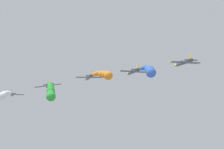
% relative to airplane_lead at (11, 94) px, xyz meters
% --- Properties ---
extents(airplane_lead, '(9.56, 10.35, 2.32)m').
position_rel_airplane_lead_xyz_m(airplane_lead, '(0.00, 0.00, 0.00)').
color(airplane_lead, '#474C56').
extents(airplane_left_inner, '(9.50, 10.35, 2.78)m').
position_rel_airplane_lead_xyz_m(airplane_left_inner, '(13.04, -11.18, 2.65)').
color(airplane_left_inner, '#474C56').
extents(smoke_trail_left_inner, '(2.71, 21.36, 7.32)m').
position_rel_airplane_lead_xyz_m(smoke_trail_left_inner, '(12.82, -33.20, -0.99)').
color(smoke_trail_left_inner, green).
extents(airplane_right_inner, '(9.57, 10.35, 2.33)m').
position_rel_airplane_lead_xyz_m(airplane_right_inner, '(26.17, -22.25, 4.74)').
color(airplane_right_inner, '#474C56').
extents(smoke_trail_right_inner, '(2.80, 17.69, 3.98)m').
position_rel_airplane_lead_xyz_m(smoke_trail_right_inner, '(26.78, -41.52, 3.27)').
color(smoke_trail_right_inner, orange).
extents(airplane_left_outer, '(9.57, 10.35, 2.33)m').
position_rel_airplane_lead_xyz_m(airplane_left_outer, '(38.65, -32.08, 5.79)').
color(airplane_left_outer, '#474C56').
extents(smoke_trail_left_outer, '(3.97, 15.66, 4.80)m').
position_rel_airplane_lead_xyz_m(smoke_trail_left_outer, '(37.26, -49.37, 3.78)').
color(smoke_trail_left_outer, blue).
extents(airplane_right_outer, '(9.56, 10.35, 2.32)m').
position_rel_airplane_lead_xyz_m(airplane_right_outer, '(51.55, -41.53, 7.71)').
color(airplane_right_outer, '#474C56').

